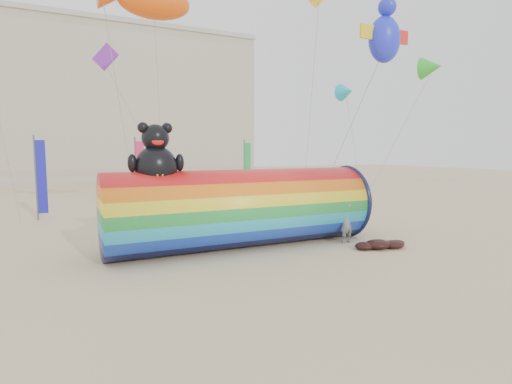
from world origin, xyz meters
name	(u,v)px	position (x,y,z in m)	size (l,w,h in m)	color
ground	(261,253)	(0.00, 0.00, 0.00)	(160.00, 160.00, 0.00)	#CCB58C
hotel_building	(20,103)	(-12.00, 45.95, 10.31)	(60.40, 15.40, 20.60)	#B7AD99
windsock_assembly	(242,206)	(-0.23, 1.44, 1.81)	(11.83, 3.60, 5.46)	red
kite_handler	(346,223)	(4.36, -0.09, 0.94)	(0.69, 0.45, 1.88)	slate
fabric_bundle	(381,244)	(5.11, -1.56, 0.17)	(2.62, 1.35, 0.41)	#350D09
festival_banners	(153,173)	(-1.53, 14.29, 2.64)	(15.81, 2.93, 5.20)	#59595E
flying_kites	(253,26)	(2.12, 5.30, 10.87)	(26.94, 14.08, 5.89)	#212CE9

